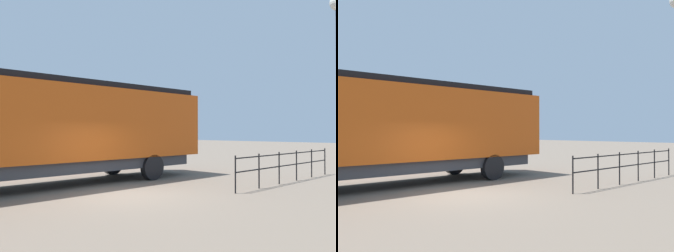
{
  "view_description": "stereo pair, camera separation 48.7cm",
  "coord_description": "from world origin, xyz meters",
  "views": [
    {
      "loc": [
        9.33,
        -7.55,
        2.1
      ],
      "look_at": [
        0.01,
        1.89,
        2.29
      ],
      "focal_mm": 39.3,
      "sensor_mm": 36.0,
      "label": 1
    },
    {
      "loc": [
        9.67,
        -7.2,
        2.1
      ],
      "look_at": [
        0.01,
        1.89,
        2.29
      ],
      "focal_mm": 39.3,
      "sensor_mm": 36.0,
      "label": 2
    }
  ],
  "objects": [
    {
      "name": "platform_fence",
      "position": [
        2.23,
        6.66,
        0.81
      ],
      "size": [
        0.05,
        7.63,
        1.28
      ],
      "color": "black",
      "rests_on": "ground_plane"
    },
    {
      "name": "ground_plane",
      "position": [
        0.0,
        0.0,
        0.0
      ],
      "size": [
        120.0,
        120.0,
        0.0
      ],
      "primitive_type": "plane",
      "color": "#756656"
    },
    {
      "name": "locomotive",
      "position": [
        -3.69,
        -1.38,
        2.28
      ],
      "size": [
        3.15,
        15.94,
        4.05
      ],
      "color": "#D15114",
      "rests_on": "ground_plane"
    }
  ]
}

